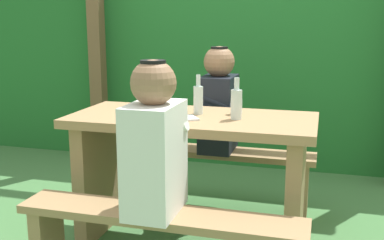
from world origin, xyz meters
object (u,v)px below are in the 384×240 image
Objects in this scene: bench_near at (160,235)px; bottle_left at (198,99)px; bottle_center at (236,103)px; picnic_table at (192,158)px; person_white_shirt at (155,144)px; person_black_coat at (219,103)px; drinking_glass at (236,107)px; cell_phone at (190,118)px; bench_far at (214,165)px; bottle_right at (155,99)px.

bench_near is 0.84m from bottle_left.
picnic_table is at bearing 175.66° from bottle_center.
bench_near is (0.00, -0.57, -0.22)m from picnic_table.
bench_near is 1.95× the size of person_white_shirt.
person_black_coat reaches higher than drinking_glass.
cell_phone is at bearing -91.73° from person_black_coat.
person_black_coat is 5.14× the size of cell_phone.
person_black_coat is 8.14× the size of drinking_glass.
bench_far is 15.85× the size of drinking_glass.
picnic_table is 0.35m from bottle_left.
bench_far is at bearing 57.34° from cell_phone.
person_white_shirt reaches higher than bench_far.
person_white_shirt is 0.62m from bottle_center.
bottle_left reaches higher than bench_far.
drinking_glass is at bearing 71.22° from bench_near.
bottle_left is 0.16m from cell_phone.
picnic_table reaches higher than bench_far.
bench_near is 0.69m from cell_phone.
picnic_table is at bearing 63.32° from cell_phone.
bottle_left reaches higher than cell_phone.
drinking_glass reaches higher than bench_far.
person_white_shirt reaches higher than bottle_right.
cell_phone is (0.23, -0.07, -0.08)m from bottle_right.
drinking_glass is 0.38× the size of bottle_center.
person_black_coat reaches higher than picnic_table.
picnic_table is 1.95× the size of person_white_shirt.
person_white_shirt is at bearing 169.71° from bench_near.
cell_phone is (-0.23, -0.20, -0.04)m from drinking_glass.
bottle_left is at bearing 161.70° from bottle_center.
person_white_shirt is at bearing -126.70° from cell_phone.
picnic_table is at bearing -109.12° from bottle_left.
bench_near is 15.85× the size of drinking_glass.
bottle_left is at bearing 70.88° from picnic_table.
bottle_right is at bearing -164.04° from drinking_glass.
bench_near is 0.89m from drinking_glass.
bottle_right is at bearing -163.74° from bottle_left.
bottle_center is at bearing -4.34° from picnic_table.
person_black_coat reaches higher than bottle_left.
person_white_shirt is at bearing -92.37° from person_black_coat.
person_black_coat is at bearing 111.47° from bottle_center.
bottle_center is at bearing 64.78° from bench_near.
person_white_shirt is (-0.02, -1.14, 0.45)m from bench_far.
bench_near is 1.00× the size of bench_far.
person_white_shirt is 3.12× the size of bottle_left.
person_white_shirt is 0.74m from drinking_glass.
bottle_right is 0.48m from bottle_center.
bench_far is 1.95× the size of person_white_shirt.
drinking_glass is 0.39× the size of bottle_right.
bottle_center reaches higher than bench_far.
person_white_shirt is at bearing -110.22° from drinking_glass.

